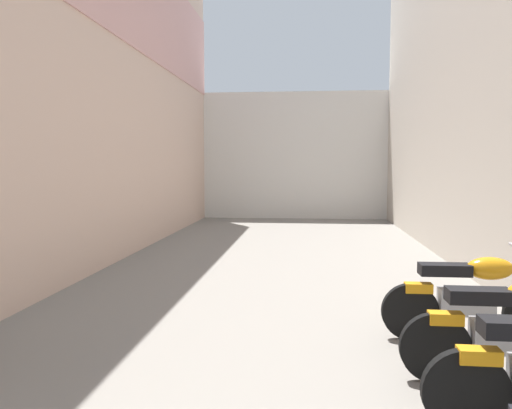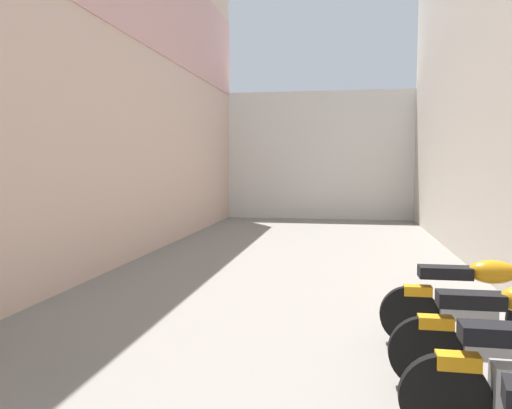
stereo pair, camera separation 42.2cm
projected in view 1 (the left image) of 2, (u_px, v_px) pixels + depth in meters
name	position (u px, v px, depth m)	size (l,w,h in m)	color
ground_plane	(267.00, 318.00, 6.22)	(35.26, 35.26, 0.00)	gray
building_left	(69.00, 40.00, 8.20)	(0.45, 19.26, 7.65)	beige
building_right	(504.00, 40.00, 7.58)	(0.45, 19.26, 7.40)	beige
building_far_end	(295.00, 156.00, 18.58)	(9.30, 2.00, 4.36)	silver
motorcycle_seventh	(472.00, 294.00, 5.38)	(1.85, 0.58, 1.04)	black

